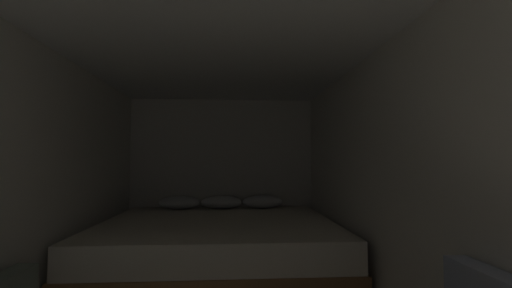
% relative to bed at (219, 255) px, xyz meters
% --- Properties ---
extents(wall_back, '(2.42, 0.05, 2.07)m').
position_rel_bed_xyz_m(wall_back, '(0.00, 1.08, 0.68)').
color(wall_back, silver).
rests_on(wall_back, ground).
extents(wall_left, '(0.05, 4.67, 2.07)m').
position_rel_bed_xyz_m(wall_left, '(-1.18, -1.28, 0.68)').
color(wall_left, silver).
rests_on(wall_left, ground).
extents(wall_right, '(0.05, 4.67, 2.07)m').
position_rel_bed_xyz_m(wall_right, '(1.18, -1.28, 0.68)').
color(wall_right, silver).
rests_on(wall_right, ground).
extents(ceiling_slab, '(2.42, 4.67, 0.05)m').
position_rel_bed_xyz_m(ceiling_slab, '(0.00, -1.28, 1.73)').
color(ceiling_slab, white).
rests_on(ceiling_slab, wall_left).
extents(bed, '(2.20, 2.04, 0.86)m').
position_rel_bed_xyz_m(bed, '(0.00, 0.00, 0.00)').
color(bed, olive).
rests_on(bed, ground).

